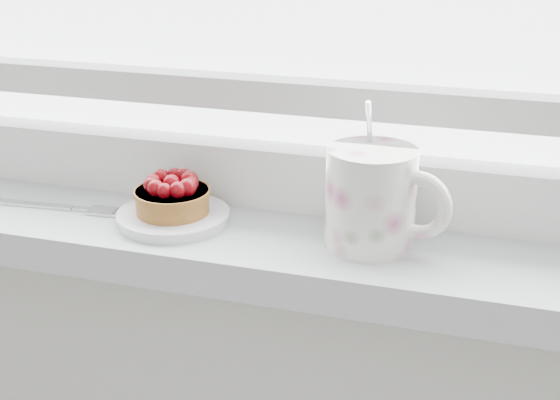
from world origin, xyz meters
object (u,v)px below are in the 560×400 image
at_px(raspberry_tart, 173,195).
at_px(floral_mug, 374,196).
at_px(saucer, 173,217).
at_px(fork, 59,207).

xyz_separation_m(raspberry_tart, floral_mug, (0.22, 0.00, 0.02)).
xyz_separation_m(saucer, floral_mug, (0.22, 0.00, 0.05)).
bearing_deg(raspberry_tart, floral_mug, 1.17).
xyz_separation_m(raspberry_tart, fork, (-0.14, -0.00, -0.03)).
distance_m(saucer, fork, 0.14).
distance_m(floral_mug, fork, 0.37).
bearing_deg(raspberry_tart, saucer, -120.62).
relative_size(saucer, floral_mug, 0.84).
height_order(floral_mug, fork, floral_mug).
xyz_separation_m(floral_mug, fork, (-0.36, -0.01, -0.05)).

